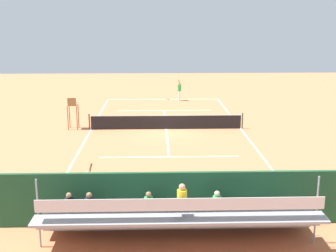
% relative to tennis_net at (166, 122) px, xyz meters
% --- Properties ---
extents(ground_plane, '(60.00, 60.00, 0.00)m').
position_rel_tennis_net_xyz_m(ground_plane, '(0.00, 0.00, -0.50)').
color(ground_plane, '#CC7047').
extents(court_line_markings, '(10.10, 22.20, 0.01)m').
position_rel_tennis_net_xyz_m(court_line_markings, '(0.00, -0.04, -0.50)').
color(court_line_markings, white).
rests_on(court_line_markings, ground).
extents(tennis_net, '(10.30, 0.10, 1.07)m').
position_rel_tennis_net_xyz_m(tennis_net, '(0.00, 0.00, 0.00)').
color(tennis_net, black).
rests_on(tennis_net, ground).
extents(backdrop_wall, '(18.00, 0.16, 2.00)m').
position_rel_tennis_net_xyz_m(backdrop_wall, '(0.00, 14.00, 0.50)').
color(backdrop_wall, '#1E4C2D').
rests_on(backdrop_wall, ground).
extents(bleacher_stand, '(9.06, 2.40, 2.48)m').
position_rel_tennis_net_xyz_m(bleacher_stand, '(0.11, 15.31, 0.39)').
color(bleacher_stand, gray).
rests_on(bleacher_stand, ground).
extents(umpire_chair, '(0.67, 0.67, 2.14)m').
position_rel_tennis_net_xyz_m(umpire_chair, '(6.20, -0.23, 0.81)').
color(umpire_chair, olive).
rests_on(umpire_chair, ground).
extents(courtside_bench, '(1.80, 0.40, 0.93)m').
position_rel_tennis_net_xyz_m(courtside_bench, '(-3.31, 13.27, 0.06)').
color(courtside_bench, '#9E754C').
rests_on(courtside_bench, ground).
extents(equipment_bag, '(0.90, 0.36, 0.36)m').
position_rel_tennis_net_xyz_m(equipment_bag, '(-1.42, 13.40, -0.32)').
color(equipment_bag, '#B22D2D').
rests_on(equipment_bag, ground).
extents(tennis_player, '(0.39, 0.54, 1.93)m').
position_rel_tennis_net_xyz_m(tennis_player, '(-1.44, -10.41, 0.51)').
color(tennis_player, white).
rests_on(tennis_player, ground).
extents(tennis_racket, '(0.59, 0.38, 0.03)m').
position_rel_tennis_net_xyz_m(tennis_racket, '(-0.71, -10.88, -0.49)').
color(tennis_racket, black).
rests_on(tennis_racket, ground).
extents(tennis_ball_near, '(0.07, 0.07, 0.07)m').
position_rel_tennis_net_xyz_m(tennis_ball_near, '(0.19, -9.58, -0.47)').
color(tennis_ball_near, '#CCDB33').
rests_on(tennis_ball_near, ground).
extents(tennis_ball_far, '(0.07, 0.07, 0.07)m').
position_rel_tennis_net_xyz_m(tennis_ball_far, '(-2.66, -9.52, -0.47)').
color(tennis_ball_far, '#CCDB33').
rests_on(tennis_ball_far, ground).
extents(line_judge, '(0.43, 0.55, 1.93)m').
position_rel_tennis_net_xyz_m(line_judge, '(3.29, 12.84, 0.51)').
color(line_judge, '#232328').
rests_on(line_judge, ground).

